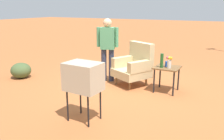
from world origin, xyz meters
name	(u,v)px	position (x,y,z in m)	size (l,w,h in m)	color
ground_plane	(128,85)	(0.00, 0.00, 0.00)	(60.00, 60.00, 0.00)	#AD6033
armchair	(135,65)	(0.13, 0.11, 0.50)	(1.03, 1.04, 1.06)	brown
side_table	(167,70)	(1.00, -0.02, 0.51)	(0.56, 0.56, 0.59)	black
tv_on_stand	(83,77)	(0.16, -2.14, 0.78)	(0.62, 0.47, 1.03)	black
person_standing	(108,46)	(-0.62, 0.07, 0.94)	(0.54, 0.33, 1.64)	#2D3347
bottle_wine_green	(162,61)	(0.90, -0.14, 0.75)	(0.07, 0.07, 0.32)	#1E5623
soda_can_blue	(166,64)	(0.97, 0.00, 0.65)	(0.07, 0.07, 0.12)	blue
flower_vase	(169,62)	(1.06, -0.12, 0.74)	(0.14, 0.10, 0.27)	silver
shrub_mid	(21,70)	(-2.87, -0.85, 0.21)	(0.55, 0.55, 0.43)	#475B33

